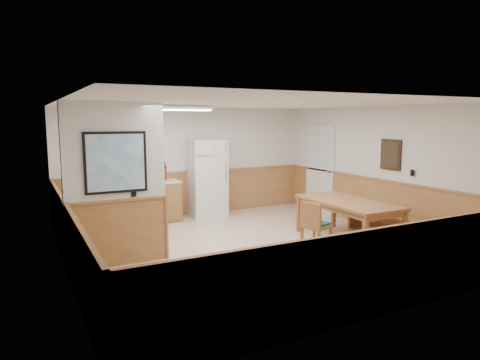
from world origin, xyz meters
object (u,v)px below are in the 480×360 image
refrigerator (207,178)px  dining_table (348,205)px  soap_bottle (101,180)px  fire_extinguisher (164,172)px  dining_bench (383,218)px  dining_chair (314,222)px

refrigerator → dining_table: size_ratio=0.89×
dining_table → soap_bottle: size_ratio=9.96×
fire_extinguisher → soap_bottle: (-1.36, -0.02, -0.08)m
dining_bench → dining_chair: size_ratio=1.90×
dining_bench → soap_bottle: soap_bottle is taller
dining_table → soap_bottle: bearing=142.4°
dining_table → soap_bottle: (-3.87, 3.08, 0.34)m
dining_bench → fire_extinguisher: 4.67m
dining_chair → fire_extinguisher: size_ratio=2.08×
dining_chair → fire_extinguisher: (-1.57, 3.31, 0.58)m
dining_bench → soap_bottle: size_ratio=7.97×
dining_chair → dining_bench: bearing=-11.6°
dining_chair → soap_bottle: size_ratio=4.20×
fire_extinguisher → dining_bench: bearing=-66.0°
refrigerator → dining_chair: refrigerator is taller
fire_extinguisher → dining_chair: bearing=-87.4°
fire_extinguisher → dining_table: bearing=-73.7°
dining_chair → soap_bottle: 4.44m
dining_table → fire_extinguisher: (-2.51, 3.10, 0.42)m
refrigerator → fire_extinguisher: bearing=-179.0°
dining_table → dining_bench: 0.91m
dining_bench → dining_table: bearing=173.5°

